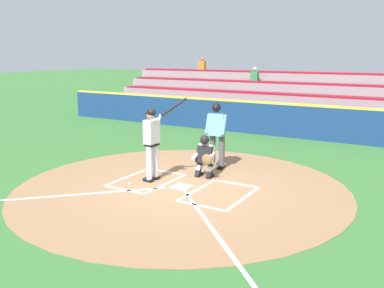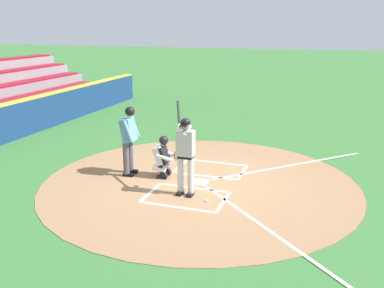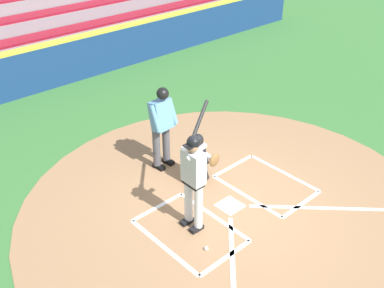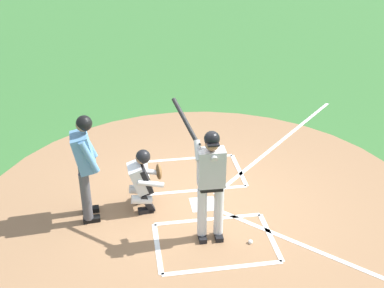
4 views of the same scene
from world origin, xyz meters
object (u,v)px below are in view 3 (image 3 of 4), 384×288
at_px(catcher, 197,157).
at_px(baseball, 206,248).
at_px(batter, 193,175).
at_px(plate_umpire, 162,122).

distance_m(catcher, baseball, 2.07).
relative_size(batter, catcher, 1.88).
xyz_separation_m(catcher, baseball, (1.24, 1.56, -0.55)).
relative_size(batter, baseball, 28.76).
height_order(batter, catcher, batter).
distance_m(batter, baseball, 1.25).
height_order(plate_umpire, baseball, plate_umpire).
bearing_deg(baseball, catcher, -128.58).
bearing_deg(baseball, batter, -113.47).
distance_m(batter, catcher, 1.46).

